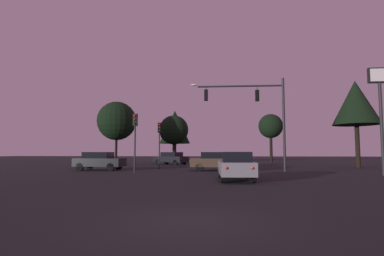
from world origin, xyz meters
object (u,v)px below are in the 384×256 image
car_crossing_left (99,161)px  tree_left_far (271,126)px  store_sign_illuminated (380,96)px  tree_center_horizon (174,130)px  traffic_signal_mast_arm (257,107)px  traffic_light_corner_left (159,136)px  tree_behind_sign (356,103)px  car_nearside_lane (235,165)px  tree_lot_edge (175,127)px  tree_right_cluster (117,121)px  traffic_light_corner_right (135,131)px  car_parked_lot (227,159)px  car_far_lane (171,158)px  car_crossing_right (218,161)px

car_crossing_left → tree_left_far: 27.26m
store_sign_illuminated → tree_center_horizon: size_ratio=1.05×
traffic_signal_mast_arm → tree_left_far: (4.08, 20.97, 0.16)m
traffic_light_corner_left → tree_behind_sign: (18.87, 4.47, 3.42)m
tree_left_far → car_nearside_lane: bearing=-101.9°
tree_left_far → tree_lot_edge: tree_lot_edge is taller
tree_right_cluster → traffic_light_corner_right: bearing=-64.8°
traffic_light_corner_left → tree_behind_sign: bearing=13.3°
car_parked_lot → tree_left_far: tree_left_far is taller
car_far_lane → tree_lot_edge: 12.64m
car_crossing_right → tree_right_cluster: 17.21m
car_far_lane → traffic_light_corner_right: bearing=-89.7°
car_parked_lot → tree_center_horizon: bearing=125.8°
car_crossing_right → car_crossing_left: bearing=-177.1°
car_nearside_lane → tree_right_cluster: bearing=125.8°
car_far_lane → tree_left_far: size_ratio=0.64×
traffic_signal_mast_arm → car_crossing_left: (-13.01, 0.21, -4.33)m
traffic_signal_mast_arm → tree_lot_edge: bearing=114.1°
car_crossing_right → tree_lot_edge: bearing=108.0°
car_parked_lot → store_sign_illuminated: bearing=-47.9°
car_crossing_left → store_sign_illuminated: (20.60, -3.72, 4.35)m
tree_center_horizon → tree_right_cluster: size_ratio=0.87×
tree_center_horizon → tree_lot_edge: tree_lot_edge is taller
car_crossing_left → tree_center_horizon: bearing=79.5°
traffic_light_corner_right → tree_center_horizon: tree_center_horizon is taller
car_far_lane → tree_lot_edge: tree_lot_edge is taller
traffic_signal_mast_arm → tree_right_cluster: size_ratio=0.97×
tree_center_horizon → tree_right_cluster: (-6.02, -6.29, 0.71)m
traffic_light_corner_right → car_parked_lot: (6.73, 10.26, -2.27)m
tree_lot_edge → tree_right_cluster: bearing=-112.4°
store_sign_illuminated → tree_center_horizon: 27.45m
traffic_light_corner_left → tree_center_horizon: (-1.30, 15.06, 1.65)m
tree_left_far → tree_right_cluster: (-19.86, -9.51, 0.05)m
car_far_lane → traffic_signal_mast_arm: bearing=-53.3°
tree_behind_sign → car_crossing_right: bearing=-154.5°
car_far_lane → tree_right_cluster: tree_right_cluster is taller
tree_behind_sign → traffic_light_corner_right: bearing=-152.8°
car_nearside_lane → tree_behind_sign: 20.13m
store_sign_illuminated → tree_lot_edge: tree_lot_edge is taller
store_sign_illuminated → tree_right_cluster: bearing=147.3°
car_crossing_left → car_far_lane: (3.89, 12.04, 0.00)m
traffic_signal_mast_arm → tree_left_far: bearing=79.0°
car_nearside_lane → car_far_lane: size_ratio=0.98×
tree_center_horizon → tree_behind_sign: bearing=-27.7°
traffic_signal_mast_arm → tree_lot_edge: (-10.66, 23.85, 0.43)m
traffic_light_corner_left → car_parked_lot: bearing=37.5°
car_nearside_lane → car_far_lane: bearing=109.8°
store_sign_illuminated → tree_behind_sign: tree_behind_sign is taller
traffic_light_corner_right → tree_behind_sign: 22.13m
car_far_lane → tree_behind_sign: size_ratio=0.53×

